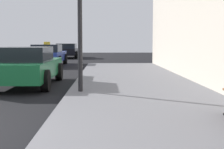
{
  "coord_description": "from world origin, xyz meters",
  "views": [
    {
      "loc": [
        2.97,
        -4.16,
        1.44
      ],
      "look_at": [
        3.13,
        3.2,
        0.72
      ],
      "focal_mm": 53.88,
      "sensor_mm": 36.0,
      "label": 1
    }
  ],
  "objects": [
    {
      "name": "sidewalk",
      "position": [
        4.0,
        0.0,
        0.07
      ],
      "size": [
        4.0,
        32.0,
        0.15
      ],
      "primitive_type": "cube",
      "color": "slate",
      "rests_on": "ground_plane"
    },
    {
      "name": "car_black",
      "position": [
        -0.38,
        25.73,
        0.65
      ],
      "size": [
        2.05,
        4.55,
        1.27
      ],
      "color": "black",
      "rests_on": "ground_plane"
    },
    {
      "name": "car_blue",
      "position": [
        -0.48,
        16.23,
        0.65
      ],
      "size": [
        1.97,
        4.51,
        1.43
      ],
      "color": "#233899",
      "rests_on": "ground_plane"
    },
    {
      "name": "car_green",
      "position": [
        0.4,
        6.86,
        0.65
      ],
      "size": [
        1.94,
        4.48,
        1.27
      ],
      "color": "#196638",
      "rests_on": "ground_plane"
    }
  ]
}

